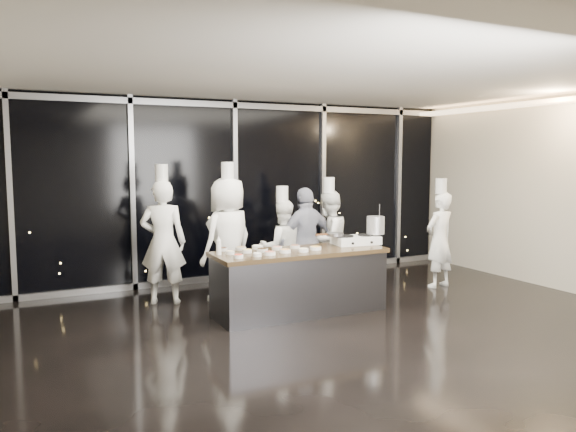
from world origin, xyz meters
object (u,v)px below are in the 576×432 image
Objects in this scene: frying_pan at (334,234)px; stock_pot at (376,225)px; stove at (356,240)px; chef_center at (282,247)px; chef_far_left at (163,241)px; chef_side at (440,238)px; chef_left at (228,239)px; guest at (306,241)px; demo_counter at (300,281)px; chef_right at (328,239)px.

frying_pan is 0.68m from stock_pot.
chef_center reaches higher than stove.
chef_far_left is 1.14× the size of chef_side.
chef_left is 1.29m from guest.
frying_pan is at bearing 119.90° from chef_left.
stove reaches higher than demo_counter.
chef_left is (-1.31, 0.93, -0.11)m from frying_pan.
frying_pan is at bearing 38.90° from chef_right.
guest is (-0.69, 0.91, -0.32)m from stock_pot.
frying_pan is 1.74× the size of stock_pot.
stove is 1.89m from chef_side.
chef_side is (3.52, -0.70, -0.13)m from chef_left.
chef_center is at bearing -166.22° from chef_far_left.
chef_side is (1.54, 0.33, -0.34)m from stock_pot.
chef_center is (0.25, 1.08, 0.32)m from demo_counter.
frying_pan is (0.65, 0.16, 0.61)m from demo_counter.
stock_pot is (1.32, 0.06, 0.72)m from demo_counter.
chef_center is at bearing 136.40° from stock_pot.
demo_counter is 1.43× the size of guest.
demo_counter is 1.23m from guest.
frying_pan is at bearing -4.53° from chef_side.
stove is 0.33× the size of chef_left.
demo_counter is at bearing 49.63° from guest.
chef_side is at bearing -169.38° from chef_far_left.
chef_side is (2.86, 0.39, 0.38)m from demo_counter.
chef_far_left is 1.12× the size of chef_right.
chef_left is at bearing -21.80° from chef_side.
demo_counter is at bearing -2.81° from chef_side.
chef_left is 3.59m from chef_side.
frying_pan is 1.61m from chef_left.
demo_counter is 1.18× the size of chef_far_left.
stock_pot is at bearing -1.86° from frying_pan.
stock_pot is 0.14× the size of chef_side.
frying_pan is at bearing 178.68° from stove.
stock_pot is 0.15× the size of chef_center.
frying_pan is 0.22× the size of chef_far_left.
stove is 2.65× the size of stock_pot.
stove is 1.24m from chef_center.
chef_center is at bearing -23.32° from guest.
chef_left is 0.92m from chef_center.
guest is at bearing 98.11° from frying_pan.
stock_pot is 0.13× the size of chef_left.
chef_right is (2.73, -0.23, -0.12)m from chef_far_left.
chef_left is 1.24× the size of guest.
stock_pot is 2.24m from chef_left.
frying_pan is at bearing 13.41° from demo_counter.
demo_counter is at bearing -177.42° from stock_pot.
demo_counter is 3.48× the size of stove.
stove is 0.41× the size of guest.
chef_right reaches higher than frying_pan.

